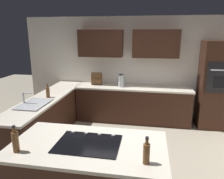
% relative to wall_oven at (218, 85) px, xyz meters
% --- Properties ---
extents(ground_plane, '(14.00, 14.00, 0.00)m').
position_rel_wall_oven_xyz_m(ground_plane, '(1.85, 1.72, -1.02)').
color(ground_plane, '#9E937F').
extents(wall_back, '(6.00, 0.44, 2.60)m').
position_rel_wall_oven_xyz_m(wall_back, '(1.92, -0.33, 0.44)').
color(wall_back, white).
rests_on(wall_back, ground).
extents(lower_cabinets_back, '(2.80, 0.60, 0.86)m').
position_rel_wall_oven_xyz_m(lower_cabinets_back, '(1.95, -0.00, -0.59)').
color(lower_cabinets_back, '#381E14').
rests_on(lower_cabinets_back, ground).
extents(countertop_back, '(2.84, 0.64, 0.04)m').
position_rel_wall_oven_xyz_m(countertop_back, '(1.95, -0.00, -0.14)').
color(countertop_back, silver).
rests_on(countertop_back, lower_cabinets_back).
extents(lower_cabinets_side, '(0.60, 2.90, 0.86)m').
position_rel_wall_oven_xyz_m(lower_cabinets_side, '(3.67, 1.17, -0.59)').
color(lower_cabinets_side, '#381E14').
rests_on(lower_cabinets_side, ground).
extents(countertop_side, '(0.64, 2.94, 0.04)m').
position_rel_wall_oven_xyz_m(countertop_side, '(3.67, 1.17, -0.14)').
color(countertop_side, silver).
rests_on(countertop_side, lower_cabinets_side).
extents(island_base, '(1.80, 0.95, 0.86)m').
position_rel_wall_oven_xyz_m(island_base, '(2.26, 2.94, -0.59)').
color(island_base, '#381E14').
rests_on(island_base, ground).
extents(island_top, '(1.88, 1.03, 0.04)m').
position_rel_wall_oven_xyz_m(island_top, '(2.26, 2.94, -0.14)').
color(island_top, silver).
rests_on(island_top, island_base).
extents(wall_oven, '(0.80, 0.66, 2.03)m').
position_rel_wall_oven_xyz_m(wall_oven, '(0.00, 0.00, 0.00)').
color(wall_oven, '#381E14').
rests_on(wall_oven, ground).
extents(sink_unit, '(0.46, 0.70, 0.23)m').
position_rel_wall_oven_xyz_m(sink_unit, '(3.68, 1.68, -0.10)').
color(sink_unit, '#515456').
rests_on(sink_unit, countertop_side).
extents(cooktop, '(0.76, 0.56, 0.03)m').
position_rel_wall_oven_xyz_m(cooktop, '(2.26, 2.93, -0.11)').
color(cooktop, black).
rests_on(cooktop, island_top).
extents(blender, '(0.15, 0.15, 0.32)m').
position_rel_wall_oven_xyz_m(blender, '(2.25, 0.03, 0.02)').
color(blender, silver).
rests_on(blender, countertop_back).
extents(spice_rack, '(0.27, 0.11, 0.31)m').
position_rel_wall_oven_xyz_m(spice_rack, '(2.90, -0.08, 0.04)').
color(spice_rack, brown).
rests_on(spice_rack, countertop_back).
extents(dish_soap_bottle, '(0.08, 0.08, 0.29)m').
position_rel_wall_oven_xyz_m(dish_soap_bottle, '(3.62, 1.20, -0.00)').
color(dish_soap_bottle, brown).
rests_on(dish_soap_bottle, countertop_side).
extents(oil_bottle, '(0.07, 0.07, 0.32)m').
position_rel_wall_oven_xyz_m(oil_bottle, '(3.01, 3.24, 0.01)').
color(oil_bottle, brown).
rests_on(oil_bottle, island_top).
extents(second_bottle, '(0.07, 0.07, 0.30)m').
position_rel_wall_oven_xyz_m(second_bottle, '(1.56, 3.22, 0.00)').
color(second_bottle, brown).
rests_on(second_bottle, island_top).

